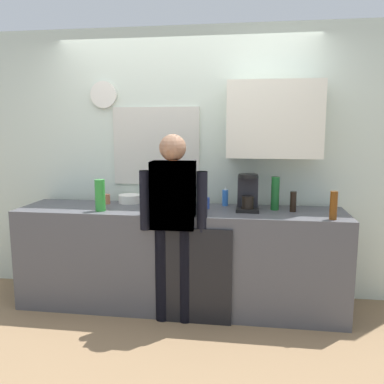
% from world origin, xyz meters
% --- Properties ---
extents(ground_plane, '(8.00, 8.00, 0.00)m').
position_xyz_m(ground_plane, '(0.00, 0.00, 0.00)').
color(ground_plane, '#8C6D4C').
extents(kitchen_counter, '(2.95, 0.64, 0.92)m').
position_xyz_m(kitchen_counter, '(0.00, 0.30, 0.46)').
color(kitchen_counter, '#4C4C51').
rests_on(kitchen_counter, ground_plane).
extents(dishwasher_panel, '(0.56, 0.02, 0.83)m').
position_xyz_m(dishwasher_panel, '(0.22, -0.03, 0.41)').
color(dishwasher_panel, black).
rests_on(dishwasher_panel, ground_plane).
extents(back_wall_assembly, '(4.55, 0.42, 2.60)m').
position_xyz_m(back_wall_assembly, '(0.10, 0.70, 1.36)').
color(back_wall_assembly, silver).
rests_on(back_wall_assembly, ground_plane).
extents(coffee_maker, '(0.20, 0.20, 0.33)m').
position_xyz_m(coffee_maker, '(0.61, 0.33, 1.07)').
color(coffee_maker, black).
rests_on(coffee_maker, kitchen_counter).
extents(bottle_amber_beer, '(0.06, 0.06, 0.23)m').
position_xyz_m(bottle_amber_beer, '(1.29, 0.07, 1.04)').
color(bottle_amber_beer, brown).
rests_on(bottle_amber_beer, kitchen_counter).
extents(bottle_clear_soda, '(0.09, 0.09, 0.28)m').
position_xyz_m(bottle_clear_soda, '(-0.68, 0.13, 1.06)').
color(bottle_clear_soda, '#2D8C33').
rests_on(bottle_clear_soda, kitchen_counter).
extents(bottle_dark_sauce, '(0.06, 0.06, 0.18)m').
position_xyz_m(bottle_dark_sauce, '(1.01, 0.33, 1.01)').
color(bottle_dark_sauce, black).
rests_on(bottle_dark_sauce, kitchen_counter).
extents(bottle_green_wine, '(0.07, 0.07, 0.30)m').
position_xyz_m(bottle_green_wine, '(0.85, 0.39, 1.07)').
color(bottle_green_wine, '#195923').
rests_on(bottle_green_wine, kitchen_counter).
extents(cup_terracotta_mug, '(0.08, 0.08, 0.09)m').
position_xyz_m(cup_terracotta_mug, '(-0.75, 0.45, 0.97)').
color(cup_terracotta_mug, '#B26647').
rests_on(cup_terracotta_mug, kitchen_counter).
extents(cup_blue_mug, '(0.08, 0.08, 0.10)m').
position_xyz_m(cup_blue_mug, '(0.22, 0.37, 0.97)').
color(cup_blue_mug, '#3351B2').
rests_on(cup_blue_mug, kitchen_counter).
extents(mixing_bowl, '(0.22, 0.22, 0.08)m').
position_xyz_m(mixing_bowl, '(-0.54, 0.54, 0.96)').
color(mixing_bowl, white).
rests_on(mixing_bowl, kitchen_counter).
extents(potted_plant, '(0.15, 0.15, 0.23)m').
position_xyz_m(potted_plant, '(-0.09, 0.48, 1.05)').
color(potted_plant, '#9E5638').
rests_on(potted_plant, kitchen_counter).
extents(dish_soap, '(0.06, 0.06, 0.18)m').
position_xyz_m(dish_soap, '(0.40, 0.52, 1.00)').
color(dish_soap, blue).
rests_on(dish_soap, kitchen_counter).
extents(person_at_sink, '(0.57, 0.22, 1.60)m').
position_xyz_m(person_at_sink, '(0.00, 0.00, 0.95)').
color(person_at_sink, brown).
rests_on(person_at_sink, ground_plane).
extents(person_guest, '(0.57, 0.22, 1.60)m').
position_xyz_m(person_guest, '(0.00, 0.00, 0.95)').
color(person_guest, black).
rests_on(person_guest, ground_plane).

